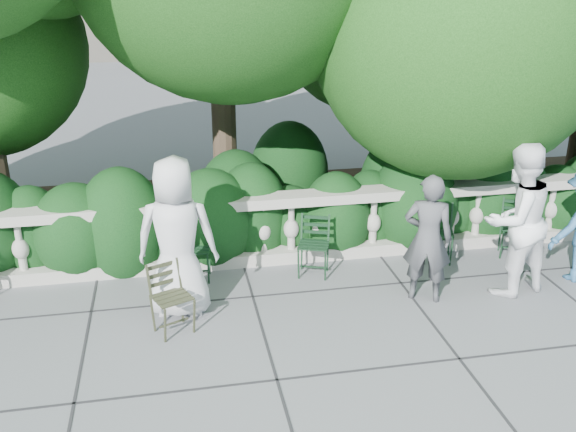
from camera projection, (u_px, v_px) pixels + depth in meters
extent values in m
plane|color=#57595F|center=(304.00, 325.00, 7.56)|extent=(90.00, 90.00, 0.00)
cube|color=#9E998E|center=(277.00, 255.00, 9.18)|extent=(12.00, 0.32, 0.18)
cube|color=#9E998E|center=(277.00, 200.00, 8.87)|extent=(12.00, 0.36, 0.14)
cylinder|color=#3F3023|center=(224.00, 113.00, 10.51)|extent=(0.40, 0.40, 3.40)
cylinder|color=#3F3023|center=(440.00, 125.00, 10.56)|extent=(0.40, 0.40, 3.00)
imported|color=silver|center=(177.00, 238.00, 7.51)|extent=(1.03, 0.75, 1.96)
imported|color=#414347|center=(428.00, 239.00, 7.88)|extent=(0.71, 0.61, 1.65)
imported|color=white|center=(516.00, 220.00, 8.01)|extent=(1.13, 0.98, 1.98)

